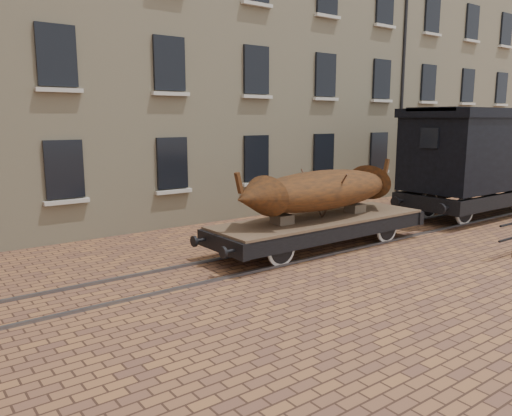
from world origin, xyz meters
TOP-DOWN VIEW (x-y plane):
  - ground at (0.00, 0.00)m, footprint 90.00×90.00m
  - warehouse_cream at (3.00, 9.99)m, footprint 40.00×10.19m
  - rail_track at (0.00, 0.00)m, footprint 30.00×1.52m
  - flatcar_wagon at (-0.44, 0.00)m, footprint 7.54×2.05m
  - iron_boat at (-0.39, -0.00)m, footprint 6.30×2.13m
  - goods_van at (7.92, 0.00)m, footprint 7.81×2.84m

SIDE VIEW (x-z plane):
  - ground at x=0.00m, z-range 0.00..0.00m
  - rail_track at x=0.00m, z-range 0.00..0.06m
  - flatcar_wagon at x=-0.44m, z-range 0.14..1.28m
  - iron_boat at x=-0.39m, z-range 0.92..2.44m
  - goods_van at x=7.92m, z-range 0.51..4.55m
  - warehouse_cream at x=3.00m, z-range 0.00..14.00m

